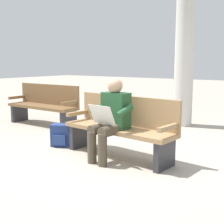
{
  "coord_description": "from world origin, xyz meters",
  "views": [
    {
      "loc": [
        -2.48,
        3.66,
        1.41
      ],
      "look_at": [
        0.0,
        0.15,
        0.7
      ],
      "focal_mm": 49.27,
      "sensor_mm": 36.0,
      "label": 1
    }
  ],
  "objects_px": {
    "backpack": "(61,135)",
    "person_seated": "(111,117)",
    "bench_near": "(121,126)",
    "support_pillar": "(185,33)",
    "bench_far": "(44,104)"
  },
  "relations": [
    {
      "from": "support_pillar",
      "to": "person_seated",
      "type": "bearing_deg",
      "value": 92.37
    },
    {
      "from": "bench_near",
      "to": "bench_far",
      "type": "bearing_deg",
      "value": -14.01
    },
    {
      "from": "person_seated",
      "to": "backpack",
      "type": "distance_m",
      "value": 1.2
    },
    {
      "from": "bench_far",
      "to": "support_pillar",
      "type": "height_order",
      "value": "support_pillar"
    },
    {
      "from": "bench_near",
      "to": "backpack",
      "type": "bearing_deg",
      "value": 11.54
    },
    {
      "from": "person_seated",
      "to": "backpack",
      "type": "xyz_separation_m",
      "value": [
        1.1,
        -0.11,
        -0.45
      ]
    },
    {
      "from": "person_seated",
      "to": "bench_far",
      "type": "distance_m",
      "value": 2.93
    },
    {
      "from": "backpack",
      "to": "person_seated",
      "type": "bearing_deg",
      "value": 174.25
    },
    {
      "from": "bench_near",
      "to": "person_seated",
      "type": "distance_m",
      "value": 0.29
    },
    {
      "from": "bench_near",
      "to": "backpack",
      "type": "height_order",
      "value": "bench_near"
    },
    {
      "from": "person_seated",
      "to": "bench_far",
      "type": "xyz_separation_m",
      "value": [
        2.67,
        -1.18,
        -0.17
      ]
    },
    {
      "from": "bench_near",
      "to": "support_pillar",
      "type": "xyz_separation_m",
      "value": [
        0.14,
        -2.69,
        1.54
      ]
    },
    {
      "from": "backpack",
      "to": "support_pillar",
      "type": "distance_m",
      "value": 3.49
    },
    {
      "from": "bench_near",
      "to": "bench_far",
      "type": "height_order",
      "value": "same"
    },
    {
      "from": "person_seated",
      "to": "backpack",
      "type": "relative_size",
      "value": 3.09
    }
  ]
}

